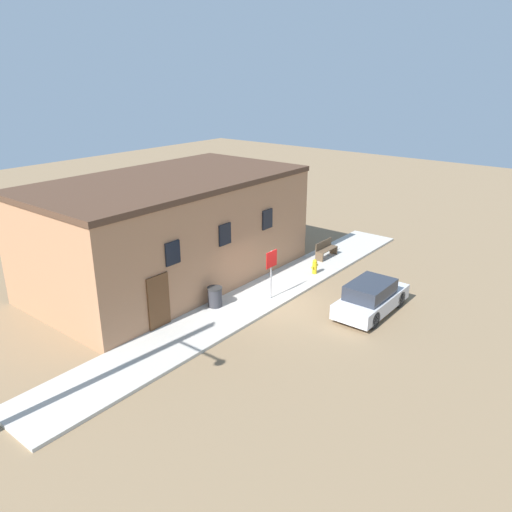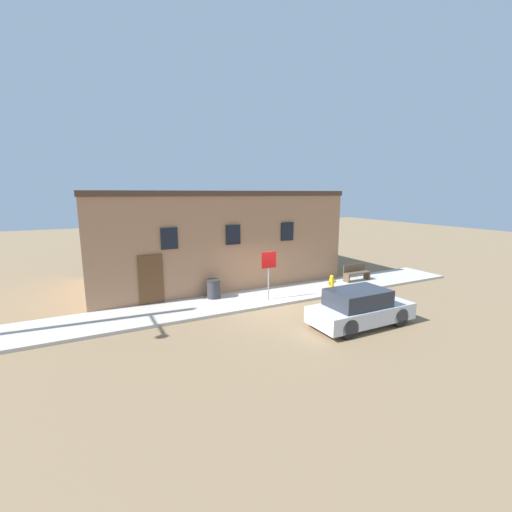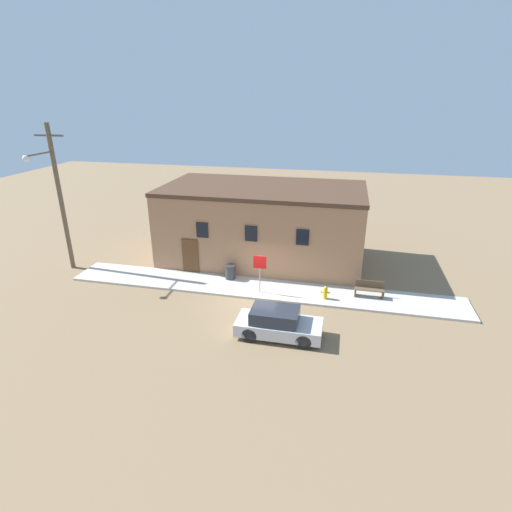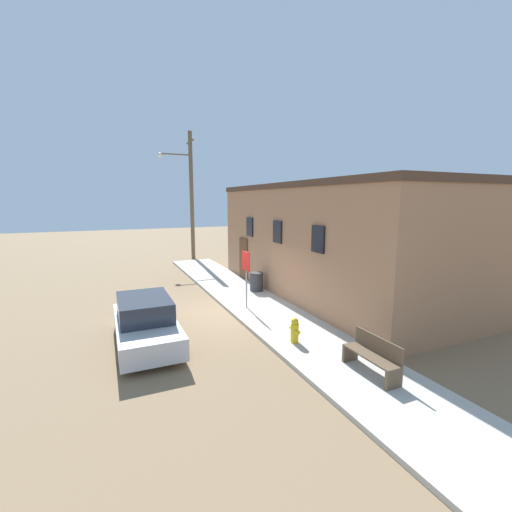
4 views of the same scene
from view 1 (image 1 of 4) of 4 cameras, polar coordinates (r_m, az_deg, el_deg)
The scene contains 8 objects.
ground_plane at distance 20.95m, azimuth 3.08°, elevation -5.70°, with size 80.00×80.00×0.00m, color #846B4C.
sidewalk at distance 21.60m, azimuth 0.40°, elevation -4.66°, with size 21.97×2.49×0.12m.
brick_building at distance 23.17m, azimuth -9.76°, elevation 3.03°, with size 12.56×6.78×4.82m.
fire_hydrant at distance 23.90m, azimuth 6.72°, elevation -1.19°, with size 0.47×0.23×0.72m.
stop_sign at distance 20.75m, azimuth 1.77°, elevation -1.07°, with size 0.71×0.06×2.13m.
bench at distance 26.07m, azimuth 7.97°, elevation 0.76°, with size 1.50×0.44×0.87m.
trash_bin at distance 20.53m, azimuth -4.71°, elevation -4.66°, with size 0.61×0.61×0.83m.
parked_car at distance 20.64m, azimuth 13.00°, elevation -4.66°, with size 3.82×1.61×1.35m.
Camera 1 is at (-15.40, -10.84, 9.18)m, focal length 35.00 mm.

